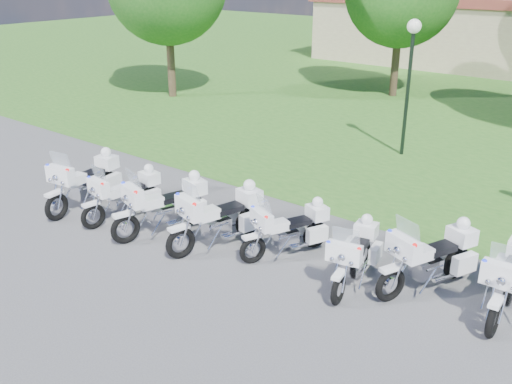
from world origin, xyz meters
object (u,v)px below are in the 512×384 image
Objects in this scene: motorcycle_2 at (166,204)px; motorcycle_6 at (432,256)px; lamp_post at (411,55)px; motorcycle_5 at (355,254)px; motorcycle_3 at (221,216)px; motorcycle_0 at (86,180)px; motorcycle_1 at (126,194)px; motorcycle_7 at (511,277)px; motorcycle_4 at (290,228)px.

motorcycle_6 is at bearing -149.84° from motorcycle_2.
lamp_post is at bearing -85.21° from motorcycle_2.
motorcycle_2 is 4.64m from motorcycle_5.
motorcycle_3 is (1.45, 0.30, 0.01)m from motorcycle_2.
motorcycle_0 is at bearing -3.75° from motorcycle_5.
motorcycle_0 is 1.16× the size of motorcycle_5.
motorcycle_5 is (4.58, 0.75, -0.09)m from motorcycle_2.
motorcycle_1 is 9.87m from lamp_post.
motorcycle_7 is at bearing -151.73° from motorcycle_6.
motorcycle_6 is 0.53× the size of lamp_post.
motorcycle_5 is at bearing 52.48° from motorcycle_6.
motorcycle_2 reaches higher than motorcycle_7.
motorcycle_1 is 0.98× the size of motorcycle_6.
motorcycle_4 is at bearing -160.04° from motorcycle_1.
lamp_post is (0.30, 8.63, 2.55)m from motorcycle_3.
motorcycle_0 reaches higher than motorcycle_1.
motorcycle_1 is at bearing 21.55° from motorcycle_3.
motorcycle_2 reaches higher than motorcycle_6.
motorcycle_6 is 8.88m from lamp_post.
motorcycle_4 is at bearing -81.82° from lamp_post.
motorcycle_4 is at bearing 6.04° from motorcycle_7.
motorcycle_2 is at bearing 26.03° from motorcycle_3.
motorcycle_6 is (5.85, 1.49, -0.02)m from motorcycle_2.
motorcycle_1 is at bearing 36.40° from motorcycle_4.
motorcycle_3 is 1.21× the size of motorcycle_4.
motorcycle_3 reaches higher than motorcycle_0.
motorcycle_4 is (2.91, 0.91, -0.09)m from motorcycle_2.
motorcycle_0 is at bearing 34.84° from motorcycle_4.
motorcycle_1 is at bearing -109.15° from lamp_post.
motorcycle_2 is 7.45m from motorcycle_7.
motorcycle_0 is 1.40m from motorcycle_1.
lamp_post is at bearing -56.34° from motorcycle_7.
motorcycle_1 is at bearing 34.27° from motorcycle_6.
motorcycle_3 is at bearing -165.50° from motorcycle_1.
motorcycle_0 is at bearing 13.50° from motorcycle_1.
motorcycle_1 is 4.38m from motorcycle_4.
motorcycle_6 reaches higher than motorcycle_5.
motorcycle_2 is at bearing -1.94° from motorcycle_5.
motorcycle_6 is at bearing -145.34° from motorcycle_4.
motorcycle_7 is (1.42, 0.15, -0.00)m from motorcycle_6.
motorcycle_5 is at bearing 178.64° from motorcycle_0.
motorcycle_4 is 0.90× the size of motorcycle_6.
motorcycle_1 is 8.80m from motorcycle_7.
motorcycle_3 is 3.16m from motorcycle_5.
motorcycle_5 is at bearing -154.84° from motorcycle_2.
motorcycle_7 is (2.68, 0.89, 0.07)m from motorcycle_5.
motorcycle_0 reaches higher than motorcycle_6.
motorcycle_4 is 1.68m from motorcycle_5.
motorcycle_1 is at bearing -3.48° from motorcycle_5.
motorcycle_4 is (1.45, 0.61, -0.09)m from motorcycle_3.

